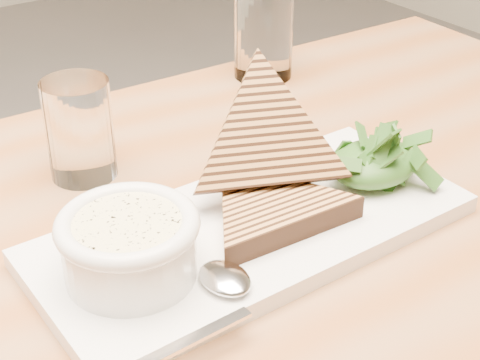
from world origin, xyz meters
TOP-DOWN VIEW (x-y plane):
  - table_top at (0.15, -0.09)m, footprint 1.12×0.77m
  - table_leg_br at (0.65, 0.22)m, footprint 0.06×0.06m
  - platter at (0.15, -0.08)m, footprint 0.39×0.18m
  - soup_bowl at (0.02, -0.09)m, footprint 0.10×0.10m
  - soup at (0.02, -0.09)m, footprint 0.09×0.09m
  - bowl_rim at (0.02, -0.09)m, footprint 0.11×0.11m
  - sandwich_flat at (0.16, -0.09)m, footprint 0.17×0.17m
  - sandwich_lean at (0.19, -0.05)m, footprint 0.22×0.22m
  - salad_base at (0.28, -0.09)m, footprint 0.09×0.07m
  - arugula_pile at (0.28, -0.09)m, footprint 0.11×0.10m
  - spoon_bowl at (0.08, -0.14)m, footprint 0.04×0.05m
  - spoon_handle at (0.01, -0.18)m, footprint 0.12×0.01m
  - glass_near at (0.07, 0.10)m, footprint 0.07×0.07m
  - glass_far at (0.37, 0.20)m, footprint 0.07×0.07m

SIDE VIEW (x-z plane):
  - table_leg_br at x=0.65m, z-range 0.00..0.70m
  - table_top at x=0.15m, z-range 0.70..0.74m
  - platter at x=0.15m, z-range 0.74..0.76m
  - spoon_handle at x=0.01m, z-range 0.76..0.76m
  - spoon_bowl at x=0.08m, z-range 0.76..0.77m
  - sandwich_flat at x=0.16m, z-range 0.76..0.78m
  - salad_base at x=0.28m, z-range 0.76..0.79m
  - soup_bowl at x=0.02m, z-range 0.76..0.80m
  - arugula_pile at x=0.28m, z-range 0.76..0.81m
  - glass_near at x=0.07m, z-range 0.74..0.84m
  - glass_far at x=0.37m, z-range 0.74..0.86m
  - soup at x=0.02m, z-range 0.80..0.81m
  - bowl_rim at x=0.02m, z-range 0.80..0.81m
  - sandwich_lean at x=0.19m, z-range 0.72..0.91m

